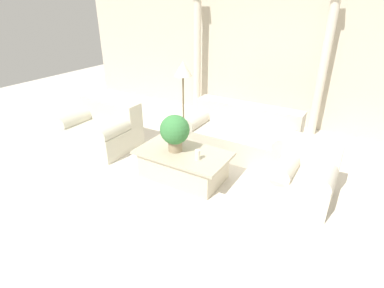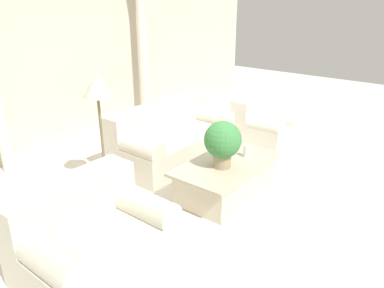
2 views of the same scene
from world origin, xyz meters
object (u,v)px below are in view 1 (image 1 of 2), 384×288
object	(u,v)px
loveseat	(103,128)
floor_lamp	(183,74)
sofa_long	(242,134)
coffee_table	(183,164)
potted_plant	(175,131)
armchair	(306,175)

from	to	relation	value
loveseat	floor_lamp	xyz separation A→B (m)	(1.10, 1.15, 0.94)
sofa_long	coffee_table	distance (m)	1.39
loveseat	potted_plant	distance (m)	1.88
floor_lamp	armchair	bearing A→B (deg)	-18.90
loveseat	armchair	world-z (taller)	loveseat
coffee_table	potted_plant	xyz separation A→B (m)	(-0.13, -0.02, 0.55)
loveseat	armchair	xyz separation A→B (m)	(3.70, 0.26, 0.00)
sofa_long	armchair	xyz separation A→B (m)	(1.32, -0.86, 0.01)
coffee_table	armchair	size ratio (longest dim) A/B	1.63
sofa_long	loveseat	world-z (taller)	same
loveseat	coffee_table	xyz separation A→B (m)	(1.95, -0.20, -0.12)
coffee_table	floor_lamp	bearing A→B (deg)	122.24
coffee_table	potted_plant	distance (m)	0.57
coffee_table	floor_lamp	size ratio (longest dim) A/B	0.93
coffee_table	sofa_long	bearing A→B (deg)	71.78
coffee_table	armchair	distance (m)	1.82
sofa_long	loveseat	distance (m)	2.63
sofa_long	coffee_table	xyz separation A→B (m)	(-0.43, -1.32, -0.11)
floor_lamp	armchair	distance (m)	2.91
armchair	potted_plant	bearing A→B (deg)	-165.92
floor_lamp	potted_plant	bearing A→B (deg)	-62.25
potted_plant	floor_lamp	xyz separation A→B (m)	(-0.72, 1.37, 0.51)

